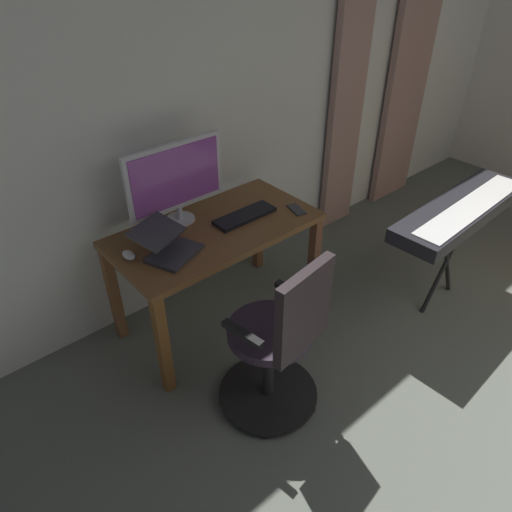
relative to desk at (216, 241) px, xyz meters
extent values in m
cube|color=silver|center=(-1.07, -0.48, 0.82)|extent=(5.31, 0.10, 2.90)
cube|color=tan|center=(-2.40, -0.37, 0.70)|extent=(0.53, 0.06, 2.65)
cube|color=tan|center=(-1.59, -0.37, 0.70)|extent=(0.35, 0.06, 2.65)
cube|color=brown|center=(0.00, 0.00, 0.08)|extent=(1.27, 0.66, 0.04)
cube|color=brown|center=(-0.59, 0.29, -0.28)|extent=(0.06, 0.06, 0.69)
cube|color=brown|center=(0.59, 0.29, -0.28)|extent=(0.06, 0.06, 0.69)
cube|color=brown|center=(-0.59, -0.29, -0.28)|extent=(0.06, 0.06, 0.69)
cube|color=brown|center=(0.59, -0.29, -0.28)|extent=(0.06, 0.06, 0.69)
cylinder|color=black|center=(0.20, 0.72, -0.59)|extent=(0.56, 0.56, 0.02)
sphere|color=black|center=(-0.05, 0.68, -0.60)|extent=(0.05, 0.05, 0.05)
sphere|color=black|center=(0.16, 0.47, -0.60)|extent=(0.05, 0.05, 0.05)
sphere|color=black|center=(0.43, 0.60, -0.60)|extent=(0.05, 0.05, 0.05)
sphere|color=black|center=(0.39, 0.90, -0.60)|extent=(0.05, 0.05, 0.05)
sphere|color=black|center=(0.09, 0.95, -0.60)|extent=(0.05, 0.05, 0.05)
cylinder|color=black|center=(0.20, 0.72, -0.36)|extent=(0.06, 0.06, 0.46)
cylinder|color=#2A1E2D|center=(0.20, 0.72, -0.10)|extent=(0.50, 0.50, 0.05)
cube|color=#2A2124|center=(0.17, 0.92, 0.15)|extent=(0.38, 0.10, 0.46)
cube|color=black|center=(0.40, 0.75, 0.03)|extent=(0.07, 0.24, 0.03)
cube|color=black|center=(0.00, 0.69, 0.03)|extent=(0.07, 0.24, 0.03)
cylinder|color=silver|center=(0.11, -0.21, 0.11)|extent=(0.18, 0.18, 0.01)
cylinder|color=silver|center=(0.11, -0.21, 0.16)|extent=(0.04, 0.04, 0.08)
cube|color=silver|center=(0.11, -0.21, 0.40)|extent=(0.64, 0.03, 0.40)
cube|color=purple|center=(0.11, -0.20, 0.40)|extent=(0.59, 0.01, 0.35)
cube|color=black|center=(-0.21, 0.03, 0.12)|extent=(0.41, 0.14, 0.02)
cube|color=#333338|center=(0.34, 0.09, 0.11)|extent=(0.34, 0.30, 0.02)
cube|color=#333338|center=(0.38, -0.01, 0.23)|extent=(0.33, 0.29, 0.07)
ellipsoid|color=white|center=(0.55, -0.05, 0.12)|extent=(0.06, 0.10, 0.04)
cube|color=#333338|center=(-0.52, 0.17, 0.11)|extent=(0.10, 0.16, 0.01)
cylinder|color=black|center=(-1.29, 0.87, -0.28)|extent=(0.40, 0.05, 0.71)
cylinder|color=black|center=(-1.29, 0.87, -0.28)|extent=(0.40, 0.05, 0.71)
cube|color=#232328|center=(-1.29, 0.87, 0.12)|extent=(1.21, 0.37, 0.09)
cube|color=white|center=(-1.29, 0.93, 0.17)|extent=(1.11, 0.22, 0.01)
camera|label=1|loc=(1.39, 1.99, 1.60)|focal=33.03mm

